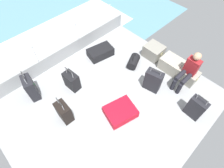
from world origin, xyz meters
The scene contains 17 objects.
ground_plane centered at (0.00, 0.00, -0.03)m, with size 4.40×5.20×0.06m, color #939699.
gunwale_port centered at (-2.17, 0.00, 0.23)m, with size 0.06×5.20×0.45m, color #939699.
railing_port centered at (-2.17, 0.00, 0.78)m, with size 0.04×4.20×1.02m.
sea_wake centered at (-3.60, 0.00, -0.34)m, with size 12.00×12.00×0.01m.
cargo_crate_0 centered at (-0.30, 2.18, 0.20)m, with size 0.59×0.50×0.40m.
cargo_crate_1 centered at (0.40, 2.13, 0.20)m, with size 0.65×0.48×0.39m.
cargo_crate_2 centered at (0.96, 2.10, 0.19)m, with size 0.58×0.39×0.38m.
passenger_seated centered at (0.96, 1.92, 0.56)m, with size 0.34×0.66×1.08m.
suitcase_0 centered at (-1.10, -0.38, 0.26)m, with size 0.44×0.29×0.73m.
suitcase_1 centered at (1.66, 1.25, 0.32)m, with size 0.41×0.22×0.77m.
suitcase_2 centered at (0.45, 1.15, 0.33)m, with size 0.48×0.33×0.76m.
suitcase_3 centered at (-0.46, -1.08, 0.29)m, with size 0.40×0.27×0.80m.
suitcase_4 centered at (0.42, -0.05, 0.12)m, with size 0.75×0.85×0.25m.
suitcase_5 centered at (-1.49, 0.99, 0.14)m, with size 0.60×0.85×0.28m.
suitcase_6 centered at (-1.60, -1.30, 0.34)m, with size 0.48×0.32×0.89m.
duffel_bag centered at (-0.48, 1.44, 0.15)m, with size 0.46×0.56×0.42m.
paper_cup centered at (0.71, -1.25, 0.05)m, with size 0.08×0.08×0.10m, color white.
Camera 1 is at (1.69, -1.57, 4.05)m, focal length 28.04 mm.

